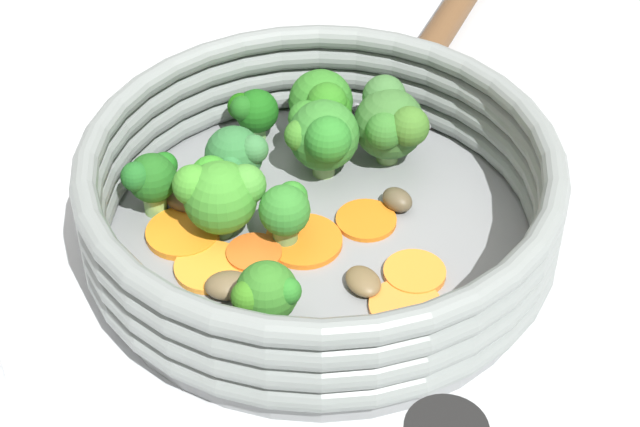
% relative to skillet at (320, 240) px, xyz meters
% --- Properties ---
extents(ground_plane, '(4.00, 4.00, 0.00)m').
position_rel_skillet_xyz_m(ground_plane, '(0.00, 0.00, -0.01)').
color(ground_plane, '#B6B9BE').
extents(skillet, '(0.27, 0.27, 0.01)m').
position_rel_skillet_xyz_m(skillet, '(0.00, 0.00, 0.00)').
color(skillet, gray).
rests_on(skillet, ground_plane).
extents(skillet_rim_wall, '(0.28, 0.28, 0.06)m').
position_rel_skillet_xyz_m(skillet_rim_wall, '(0.00, 0.00, 0.04)').
color(skillet_rim_wall, gray).
rests_on(skillet_rim_wall, skillet).
extents(skillet_handle, '(0.11, 0.22, 0.02)m').
position_rel_skillet_xyz_m(skillet_handle, '(-0.09, 0.23, 0.02)').
color(skillet_handle, brown).
rests_on(skillet_handle, skillet).
extents(skillet_rivet_left, '(0.01, 0.01, 0.01)m').
position_rel_skillet_xyz_m(skillet_rivet_left, '(-0.02, 0.13, 0.01)').
color(skillet_rivet_left, gray).
rests_on(skillet_rivet_left, skillet).
extents(skillet_rivet_right, '(0.01, 0.01, 0.01)m').
position_rel_skillet_xyz_m(skillet_rivet_right, '(-0.07, 0.11, 0.01)').
color(skillet_rivet_right, gray).
rests_on(skillet_rivet_right, skillet).
extents(carrot_slice_0, '(0.04, 0.04, 0.00)m').
position_rel_skillet_xyz_m(carrot_slice_0, '(0.01, 0.03, 0.01)').
color(carrot_slice_0, orange).
rests_on(carrot_slice_0, skillet).
extents(carrot_slice_1, '(0.06, 0.06, 0.00)m').
position_rel_skillet_xyz_m(carrot_slice_1, '(-0.06, -0.06, 0.01)').
color(carrot_slice_1, orange).
rests_on(carrot_slice_1, skillet).
extents(carrot_slice_2, '(0.06, 0.06, 0.00)m').
position_rel_skillet_xyz_m(carrot_slice_2, '(0.08, -0.01, 0.01)').
color(carrot_slice_2, orange).
rests_on(carrot_slice_2, skillet).
extents(carrot_slice_3, '(0.06, 0.06, 0.00)m').
position_rel_skillet_xyz_m(carrot_slice_3, '(-0.02, -0.07, 0.01)').
color(carrot_slice_3, orange).
rests_on(carrot_slice_3, skillet).
extents(carrot_slice_4, '(0.05, 0.05, 0.01)m').
position_rel_skillet_xyz_m(carrot_slice_4, '(-0.01, -0.04, 0.01)').
color(carrot_slice_4, '#D65E1F').
rests_on(carrot_slice_4, skillet).
extents(carrot_slice_5, '(0.05, 0.05, 0.00)m').
position_rel_skillet_xyz_m(carrot_slice_5, '(0.00, -0.01, 0.01)').
color(carrot_slice_5, orange).
rests_on(carrot_slice_5, skillet).
extents(carrot_slice_6, '(0.05, 0.05, 0.00)m').
position_rel_skillet_xyz_m(carrot_slice_6, '(0.07, 0.01, 0.01)').
color(carrot_slice_6, orange).
rests_on(carrot_slice_6, skillet).
extents(broccoli_floret_0, '(0.03, 0.04, 0.04)m').
position_rel_skillet_xyz_m(broccoli_floret_0, '(-0.09, -0.06, 0.03)').
color(broccoli_floret_0, '#82B05C').
rests_on(broccoli_floret_0, skillet).
extents(broccoli_floret_1, '(0.03, 0.03, 0.04)m').
position_rel_skillet_xyz_m(broccoli_floret_1, '(-0.10, 0.04, 0.03)').
color(broccoli_floret_1, '#7BB762').
rests_on(broccoli_floret_1, skillet).
extents(broccoli_floret_2, '(0.04, 0.04, 0.04)m').
position_rel_skillet_xyz_m(broccoli_floret_2, '(-0.07, -0.01, 0.03)').
color(broccoli_floret_2, '#6F9C58').
rests_on(broccoli_floret_2, skillet).
extents(broccoli_floret_3, '(0.04, 0.04, 0.04)m').
position_rel_skillet_xyz_m(broccoli_floret_3, '(0.03, -0.08, 0.03)').
color(broccoli_floret_3, '#86B15D').
rests_on(broccoli_floret_3, skillet).
extents(broccoli_floret_4, '(0.06, 0.05, 0.05)m').
position_rel_skillet_xyz_m(broccoli_floret_4, '(-0.02, 0.08, 0.04)').
color(broccoli_floret_4, '#7DA75C').
rests_on(broccoli_floret_4, skillet).
extents(broccoli_floret_5, '(0.03, 0.03, 0.04)m').
position_rel_skillet_xyz_m(broccoli_floret_5, '(-0.01, -0.02, 0.03)').
color(broccoli_floret_5, '#5E8B4D').
rests_on(broccoli_floret_5, skillet).
extents(broccoli_floret_6, '(0.05, 0.05, 0.05)m').
position_rel_skillet_xyz_m(broccoli_floret_6, '(-0.04, -0.04, 0.04)').
color(broccoli_floret_6, '#669752').
rests_on(broccoli_floret_6, skillet).
extents(broccoli_floret_7, '(0.05, 0.04, 0.05)m').
position_rel_skillet_xyz_m(broccoli_floret_7, '(-0.06, 0.07, 0.04)').
color(broccoli_floret_7, '#7FB760').
rests_on(broccoli_floret_7, skillet).
extents(broccoli_floret_8, '(0.05, 0.05, 0.05)m').
position_rel_skillet_xyz_m(broccoli_floret_8, '(-0.04, 0.04, 0.04)').
color(broccoli_floret_8, '#799C57').
rests_on(broccoli_floret_8, skillet).
extents(mushroom_piece_0, '(0.02, 0.02, 0.01)m').
position_rel_skillet_xyz_m(mushroom_piece_0, '(0.02, 0.05, 0.01)').
color(mushroom_piece_0, brown).
rests_on(mushroom_piece_0, skillet).
extents(mushroom_piece_1, '(0.03, 0.03, 0.01)m').
position_rel_skillet_xyz_m(mushroom_piece_1, '(0.00, -0.07, 0.01)').
color(mushroom_piece_1, brown).
rests_on(mushroom_piece_1, skillet).
extents(mushroom_piece_2, '(0.04, 0.04, 0.01)m').
position_rel_skillet_xyz_m(mushroom_piece_2, '(-0.07, -0.04, 0.01)').
color(mushroom_piece_2, brown).
rests_on(mushroom_piece_2, skillet).
extents(mushroom_piece_3, '(0.03, 0.03, 0.01)m').
position_rel_skillet_xyz_m(mushroom_piece_3, '(0.05, -0.02, 0.01)').
color(mushroom_piece_3, brown).
rests_on(mushroom_piece_3, skillet).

